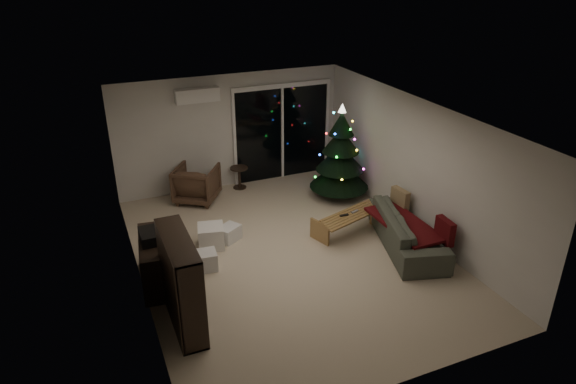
% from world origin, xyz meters
% --- Properties ---
extents(room, '(6.50, 7.51, 2.60)m').
position_xyz_m(room, '(0.46, 1.49, 1.02)').
color(room, beige).
rests_on(room, ground).
extents(bookshelf, '(0.63, 1.41, 1.37)m').
position_xyz_m(bookshelf, '(-2.25, -1.08, 0.68)').
color(bookshelf, black).
rests_on(bookshelf, floor).
extents(media_cabinet, '(0.61, 1.29, 0.77)m').
position_xyz_m(media_cabinet, '(-2.25, 0.05, 0.39)').
color(media_cabinet, black).
rests_on(media_cabinet, floor).
extents(stereo, '(0.39, 0.46, 0.17)m').
position_xyz_m(stereo, '(-2.25, 0.05, 0.86)').
color(stereo, black).
rests_on(stereo, media_cabinet).
extents(armchair, '(1.16, 1.16, 0.77)m').
position_xyz_m(armchair, '(-0.94, 2.73, 0.39)').
color(armchair, brown).
rests_on(armchair, floor).
extents(ottoman, '(0.54, 0.54, 0.40)m').
position_xyz_m(ottoman, '(-1.18, 0.79, 0.20)').
color(ottoman, silver).
rests_on(ottoman, floor).
extents(cardboard_box_a, '(0.47, 0.38, 0.31)m').
position_xyz_m(cardboard_box_a, '(-1.49, 0.13, 0.16)').
color(cardboard_box_a, silver).
rests_on(cardboard_box_a, floor).
extents(cardboard_box_b, '(0.49, 0.46, 0.28)m').
position_xyz_m(cardboard_box_b, '(-0.82, 0.88, 0.14)').
color(cardboard_box_b, silver).
rests_on(cardboard_box_b, floor).
extents(side_table, '(0.52, 0.52, 0.49)m').
position_xyz_m(side_table, '(0.08, 3.00, 0.24)').
color(side_table, black).
rests_on(side_table, floor).
extents(floor_lamp, '(0.26, 0.26, 1.64)m').
position_xyz_m(floor_lamp, '(-0.69, 3.48, 0.82)').
color(floor_lamp, black).
rests_on(floor_lamp, floor).
extents(sofa, '(1.44, 2.33, 0.64)m').
position_xyz_m(sofa, '(2.05, -0.55, 0.32)').
color(sofa, '#333532').
rests_on(sofa, floor).
extents(sofa_throw, '(0.68, 1.57, 0.05)m').
position_xyz_m(sofa_throw, '(1.95, -0.55, 0.46)').
color(sofa_throw, '#410C05').
rests_on(sofa_throw, sofa).
extents(cushion_a, '(0.16, 0.43, 0.42)m').
position_xyz_m(cushion_a, '(2.30, 0.10, 0.58)').
color(cushion_a, '#998254').
rests_on(cushion_a, sofa).
extents(cushion_b, '(0.15, 0.43, 0.42)m').
position_xyz_m(cushion_b, '(2.30, -1.20, 0.58)').
color(cushion_b, '#410C05').
rests_on(cushion_b, sofa).
extents(coffee_table, '(1.42, 0.85, 0.42)m').
position_xyz_m(coffee_table, '(1.32, 0.19, 0.21)').
color(coffee_table, '#A8804B').
rests_on(coffee_table, floor).
extents(remote_a, '(0.17, 0.05, 0.02)m').
position_xyz_m(remote_a, '(1.17, 0.19, 0.44)').
color(remote_a, black).
rests_on(remote_a, coffee_table).
extents(remote_b, '(0.16, 0.10, 0.02)m').
position_xyz_m(remote_b, '(1.42, 0.24, 0.44)').
color(remote_b, slate).
rests_on(remote_b, coffee_table).
extents(christmas_tree, '(1.50, 1.50, 2.03)m').
position_xyz_m(christmas_tree, '(1.91, 1.76, 1.02)').
color(christmas_tree, black).
rests_on(christmas_tree, floor).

